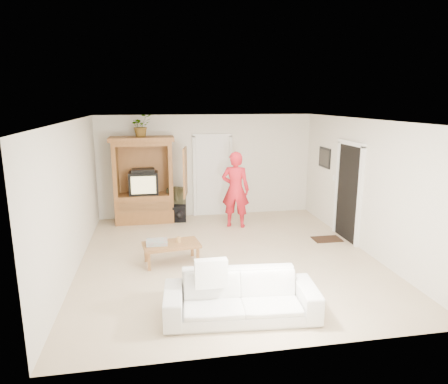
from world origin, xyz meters
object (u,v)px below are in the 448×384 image
(armoire, at_px, (145,186))
(sofa, at_px, (241,296))
(man, at_px, (235,190))
(coffee_table, at_px, (171,246))

(armoire, distance_m, sofa, 5.05)
(armoire, height_order, sofa, armoire)
(armoire, height_order, man, armoire)
(armoire, xyz_separation_m, sofa, (1.36, -4.82, -0.60))
(man, height_order, sofa, man)
(armoire, xyz_separation_m, coffee_table, (0.50, -2.75, -0.58))
(man, distance_m, coffee_table, 2.59)
(man, xyz_separation_m, coffee_table, (-1.60, -1.96, -0.57))
(armoire, relative_size, man, 1.17)
(man, bearing_deg, coffee_table, 71.54)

